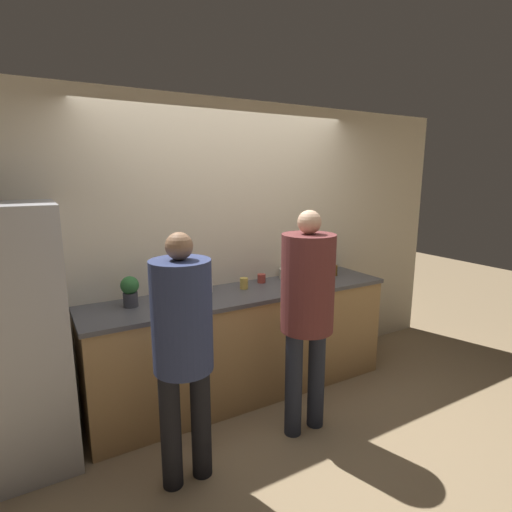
{
  "coord_description": "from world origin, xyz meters",
  "views": [
    {
      "loc": [
        -1.57,
        -2.59,
        1.96
      ],
      "look_at": [
        0.0,
        0.15,
        1.31
      ],
      "focal_mm": 28.0,
      "sensor_mm": 36.0,
      "label": 1
    }
  ],
  "objects_px": {
    "bottle_red": "(308,279)",
    "potted_plant": "(130,290)",
    "utensil_crock": "(205,285)",
    "cup_yellow": "(244,283)",
    "person_center": "(307,301)",
    "person_left": "(183,338)",
    "fruit_bowl": "(295,273)",
    "bottle_amber": "(334,270)",
    "refrigerator": "(5,342)",
    "cup_red": "(262,278)"
  },
  "relations": [
    {
      "from": "bottle_red",
      "to": "potted_plant",
      "type": "height_order",
      "value": "potted_plant"
    },
    {
      "from": "utensil_crock",
      "to": "potted_plant",
      "type": "height_order",
      "value": "utensil_crock"
    },
    {
      "from": "potted_plant",
      "to": "utensil_crock",
      "type": "bearing_deg",
      "value": 6.13
    },
    {
      "from": "utensil_crock",
      "to": "cup_yellow",
      "type": "distance_m",
      "value": 0.35
    },
    {
      "from": "person_center",
      "to": "potted_plant",
      "type": "bearing_deg",
      "value": 144.38
    },
    {
      "from": "person_center",
      "to": "potted_plant",
      "type": "xyz_separation_m",
      "value": [
        -1.09,
        0.78,
        0.04
      ]
    },
    {
      "from": "person_left",
      "to": "utensil_crock",
      "type": "xyz_separation_m",
      "value": [
        0.52,
        0.9,
        0.04
      ]
    },
    {
      "from": "fruit_bowl",
      "to": "cup_yellow",
      "type": "height_order",
      "value": "fruit_bowl"
    },
    {
      "from": "bottle_amber",
      "to": "person_left",
      "type": "bearing_deg",
      "value": -156.79
    },
    {
      "from": "refrigerator",
      "to": "person_left",
      "type": "bearing_deg",
      "value": -37.34
    },
    {
      "from": "potted_plant",
      "to": "person_center",
      "type": "bearing_deg",
      "value": -35.62
    },
    {
      "from": "person_center",
      "to": "cup_red",
      "type": "xyz_separation_m",
      "value": [
        0.13,
        0.88,
        -0.05
      ]
    },
    {
      "from": "bottle_red",
      "to": "cup_yellow",
      "type": "relative_size",
      "value": 2.27
    },
    {
      "from": "fruit_bowl",
      "to": "bottle_amber",
      "type": "xyz_separation_m",
      "value": [
        0.41,
        -0.1,
        0.01
      ]
    },
    {
      "from": "person_left",
      "to": "fruit_bowl",
      "type": "height_order",
      "value": "person_left"
    },
    {
      "from": "cup_red",
      "to": "refrigerator",
      "type": "bearing_deg",
      "value": -174.42
    },
    {
      "from": "cup_yellow",
      "to": "fruit_bowl",
      "type": "bearing_deg",
      "value": 7.81
    },
    {
      "from": "refrigerator",
      "to": "utensil_crock",
      "type": "bearing_deg",
      "value": 6.83
    },
    {
      "from": "utensil_crock",
      "to": "bottle_amber",
      "type": "distance_m",
      "value": 1.36
    },
    {
      "from": "fruit_bowl",
      "to": "utensil_crock",
      "type": "xyz_separation_m",
      "value": [
        -0.95,
        -0.01,
        0.02
      ]
    },
    {
      "from": "bottle_amber",
      "to": "potted_plant",
      "type": "height_order",
      "value": "potted_plant"
    },
    {
      "from": "fruit_bowl",
      "to": "utensil_crock",
      "type": "bearing_deg",
      "value": -179.6
    },
    {
      "from": "bottle_red",
      "to": "utensil_crock",
      "type": "bearing_deg",
      "value": 157.24
    },
    {
      "from": "fruit_bowl",
      "to": "bottle_red",
      "type": "height_order",
      "value": "bottle_red"
    },
    {
      "from": "potted_plant",
      "to": "fruit_bowl",
      "type": "bearing_deg",
      "value": 2.72
    },
    {
      "from": "person_left",
      "to": "potted_plant",
      "type": "relative_size",
      "value": 6.86
    },
    {
      "from": "refrigerator",
      "to": "cup_yellow",
      "type": "xyz_separation_m",
      "value": [
        1.82,
        0.1,
        0.12
      ]
    },
    {
      "from": "refrigerator",
      "to": "cup_yellow",
      "type": "bearing_deg",
      "value": 3.15
    },
    {
      "from": "person_center",
      "to": "fruit_bowl",
      "type": "relative_size",
      "value": 5.58
    },
    {
      "from": "person_center",
      "to": "potted_plant",
      "type": "relative_size",
      "value": 7.2
    },
    {
      "from": "cup_yellow",
      "to": "potted_plant",
      "type": "height_order",
      "value": "potted_plant"
    },
    {
      "from": "utensil_crock",
      "to": "person_center",
      "type": "bearing_deg",
      "value": -62.14
    },
    {
      "from": "refrigerator",
      "to": "cup_red",
      "type": "bearing_deg",
      "value": 5.58
    },
    {
      "from": "cup_red",
      "to": "person_center",
      "type": "bearing_deg",
      "value": -98.41
    },
    {
      "from": "cup_yellow",
      "to": "refrigerator",
      "type": "bearing_deg",
      "value": -176.85
    },
    {
      "from": "person_center",
      "to": "utensil_crock",
      "type": "xyz_separation_m",
      "value": [
        -0.45,
        0.85,
        -0.02
      ]
    },
    {
      "from": "bottle_amber",
      "to": "potted_plant",
      "type": "relative_size",
      "value": 0.62
    },
    {
      "from": "refrigerator",
      "to": "person_center",
      "type": "distance_m",
      "value": 2.05
    },
    {
      "from": "person_left",
      "to": "potted_plant",
      "type": "bearing_deg",
      "value": 98.15
    },
    {
      "from": "person_left",
      "to": "potted_plant",
      "type": "distance_m",
      "value": 0.85
    },
    {
      "from": "person_left",
      "to": "fruit_bowl",
      "type": "distance_m",
      "value": 1.73
    },
    {
      "from": "refrigerator",
      "to": "bottle_red",
      "type": "xyz_separation_m",
      "value": [
        2.31,
        -0.17,
        0.16
      ]
    },
    {
      "from": "person_left",
      "to": "cup_yellow",
      "type": "height_order",
      "value": "person_left"
    },
    {
      "from": "bottle_amber",
      "to": "bottle_red",
      "type": "distance_m",
      "value": 0.58
    },
    {
      "from": "bottle_red",
      "to": "potted_plant",
      "type": "bearing_deg",
      "value": 169.22
    },
    {
      "from": "person_left",
      "to": "person_center",
      "type": "distance_m",
      "value": 0.98
    },
    {
      "from": "person_left",
      "to": "bottle_red",
      "type": "xyz_separation_m",
      "value": [
        1.36,
        0.55,
        0.06
      ]
    },
    {
      "from": "cup_red",
      "to": "potted_plant",
      "type": "distance_m",
      "value": 1.23
    },
    {
      "from": "person_left",
      "to": "fruit_bowl",
      "type": "bearing_deg",
      "value": 31.72
    },
    {
      "from": "person_center",
      "to": "fruit_bowl",
      "type": "bearing_deg",
      "value": 59.93
    }
  ]
}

